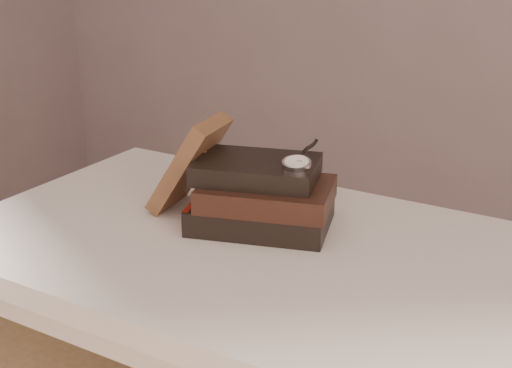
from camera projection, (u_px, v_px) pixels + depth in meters
The scene contains 5 objects.
table at pixel (254, 290), 1.19m from camera, with size 1.00×0.60×0.75m.
book_stack at pixel (262, 197), 1.20m from camera, with size 0.27×0.22×0.12m.
journal at pixel (189, 163), 1.26m from camera, with size 0.03×0.12×0.19m, color #492D1C.
pocket_watch at pixel (298, 162), 1.15m from camera, with size 0.06×0.15×0.02m.
eyeglasses at pixel (227, 171), 1.28m from camera, with size 0.12×0.14×0.05m.
Camera 1 is at (0.54, -0.56, 1.24)m, focal length 49.55 mm.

